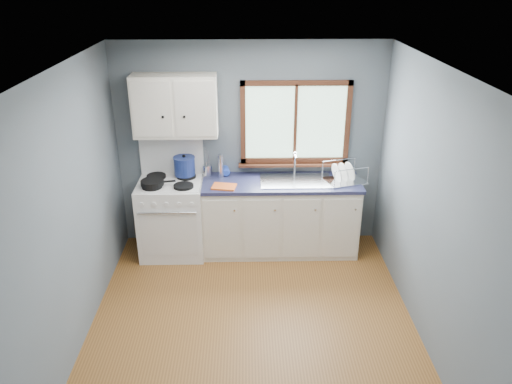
{
  "coord_description": "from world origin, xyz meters",
  "views": [
    {
      "loc": [
        -0.05,
        -3.92,
        3.23
      ],
      "look_at": [
        0.05,
        0.9,
        1.05
      ],
      "focal_mm": 35.0,
      "sensor_mm": 36.0,
      "label": 1
    }
  ],
  "objects_px": {
    "sink": "(296,186)",
    "dish_rack": "(344,177)",
    "stockpot": "(184,166)",
    "skillet": "(153,182)",
    "base_cabinets": "(280,220)",
    "utensil_crock": "(207,170)",
    "thermos": "(221,166)",
    "gas_range": "(172,215)"
  },
  "relations": [
    {
      "from": "sink",
      "to": "base_cabinets",
      "type": "bearing_deg",
      "value": 179.87
    },
    {
      "from": "thermos",
      "to": "dish_rack",
      "type": "xyz_separation_m",
      "value": [
        1.45,
        -0.17,
        -0.08
      ]
    },
    {
      "from": "base_cabinets",
      "to": "skillet",
      "type": "bearing_deg",
      "value": -173.74
    },
    {
      "from": "sink",
      "to": "stockpot",
      "type": "relative_size",
      "value": 2.81
    },
    {
      "from": "base_cabinets",
      "to": "stockpot",
      "type": "bearing_deg",
      "value": 173.17
    },
    {
      "from": "stockpot",
      "to": "utensil_crock",
      "type": "xyz_separation_m",
      "value": [
        0.27,
        0.05,
        -0.08
      ]
    },
    {
      "from": "gas_range",
      "to": "base_cabinets",
      "type": "xyz_separation_m",
      "value": [
        1.31,
        0.02,
        -0.08
      ]
    },
    {
      "from": "skillet",
      "to": "base_cabinets",
      "type": "bearing_deg",
      "value": -3.55
    },
    {
      "from": "sink",
      "to": "utensil_crock",
      "type": "distance_m",
      "value": 1.08
    },
    {
      "from": "gas_range",
      "to": "utensil_crock",
      "type": "xyz_separation_m",
      "value": [
        0.43,
        0.21,
        0.5
      ]
    },
    {
      "from": "base_cabinets",
      "to": "sink",
      "type": "xyz_separation_m",
      "value": [
        0.18,
        -0.0,
        0.45
      ]
    },
    {
      "from": "sink",
      "to": "dish_rack",
      "type": "relative_size",
      "value": 1.59
    },
    {
      "from": "base_cabinets",
      "to": "thermos",
      "type": "height_order",
      "value": "thermos"
    },
    {
      "from": "stockpot",
      "to": "dish_rack",
      "type": "xyz_separation_m",
      "value": [
        1.88,
        -0.16,
        -0.09
      ]
    },
    {
      "from": "sink",
      "to": "dish_rack",
      "type": "xyz_separation_m",
      "value": [
        0.56,
        -0.02,
        0.12
      ]
    },
    {
      "from": "base_cabinets",
      "to": "thermos",
      "type": "distance_m",
      "value": 0.98
    },
    {
      "from": "skillet",
      "to": "utensil_crock",
      "type": "distance_m",
      "value": 0.7
    },
    {
      "from": "base_cabinets",
      "to": "thermos",
      "type": "xyz_separation_m",
      "value": [
        -0.71,
        0.15,
        0.65
      ]
    },
    {
      "from": "utensil_crock",
      "to": "gas_range",
      "type": "bearing_deg",
      "value": -154.23
    },
    {
      "from": "skillet",
      "to": "stockpot",
      "type": "relative_size",
      "value": 1.38
    },
    {
      "from": "skillet",
      "to": "dish_rack",
      "type": "xyz_separation_m",
      "value": [
        2.22,
        0.14,
        -0.0
      ]
    },
    {
      "from": "gas_range",
      "to": "thermos",
      "type": "xyz_separation_m",
      "value": [
        0.59,
        0.17,
        0.57
      ]
    },
    {
      "from": "gas_range",
      "to": "base_cabinets",
      "type": "height_order",
      "value": "gas_range"
    },
    {
      "from": "sink",
      "to": "skillet",
      "type": "bearing_deg",
      "value": -174.43
    },
    {
      "from": "thermos",
      "to": "sink",
      "type": "bearing_deg",
      "value": -9.38
    },
    {
      "from": "sink",
      "to": "skillet",
      "type": "xyz_separation_m",
      "value": [
        -1.66,
        -0.16,
        0.13
      ]
    },
    {
      "from": "stockpot",
      "to": "utensil_crock",
      "type": "distance_m",
      "value": 0.28
    },
    {
      "from": "base_cabinets",
      "to": "utensil_crock",
      "type": "xyz_separation_m",
      "value": [
        -0.88,
        0.19,
        0.58
      ]
    },
    {
      "from": "gas_range",
      "to": "sink",
      "type": "distance_m",
      "value": 1.53
    },
    {
      "from": "thermos",
      "to": "utensil_crock",
      "type": "bearing_deg",
      "value": 165.83
    },
    {
      "from": "sink",
      "to": "thermos",
      "type": "height_order",
      "value": "sink"
    },
    {
      "from": "gas_range",
      "to": "stockpot",
      "type": "relative_size",
      "value": 4.54
    },
    {
      "from": "sink",
      "to": "stockpot",
      "type": "xyz_separation_m",
      "value": [
        -1.32,
        0.14,
        0.21
      ]
    },
    {
      "from": "utensil_crock",
      "to": "dish_rack",
      "type": "bearing_deg",
      "value": -7.35
    },
    {
      "from": "gas_range",
      "to": "thermos",
      "type": "bearing_deg",
      "value": 15.57
    },
    {
      "from": "gas_range",
      "to": "utensil_crock",
      "type": "height_order",
      "value": "gas_range"
    },
    {
      "from": "sink",
      "to": "stockpot",
      "type": "distance_m",
      "value": 1.35
    },
    {
      "from": "sink",
      "to": "stockpot",
      "type": "bearing_deg",
      "value": 174.07
    },
    {
      "from": "utensil_crock",
      "to": "dish_rack",
      "type": "xyz_separation_m",
      "value": [
        1.62,
        -0.21,
        -0.01
      ]
    },
    {
      "from": "stockpot",
      "to": "utensil_crock",
      "type": "height_order",
      "value": "utensil_crock"
    },
    {
      "from": "base_cabinets",
      "to": "skillet",
      "type": "xyz_separation_m",
      "value": [
        -1.48,
        -0.16,
        0.58
      ]
    },
    {
      "from": "utensil_crock",
      "to": "skillet",
      "type": "bearing_deg",
      "value": -149.79
    }
  ]
}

